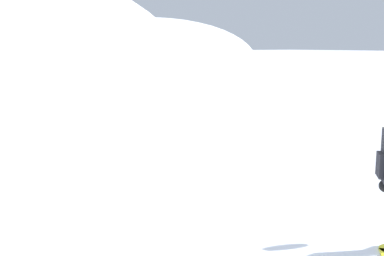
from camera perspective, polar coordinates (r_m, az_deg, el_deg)
The scene contains 1 object.
ridge_peak_far at distance 55.64m, azimuth -4.72°, elevation 7.47°, with size 24.53×22.08×10.06m.
Camera 1 is at (-3.36, -1.95, 2.07)m, focal length 46.02 mm.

